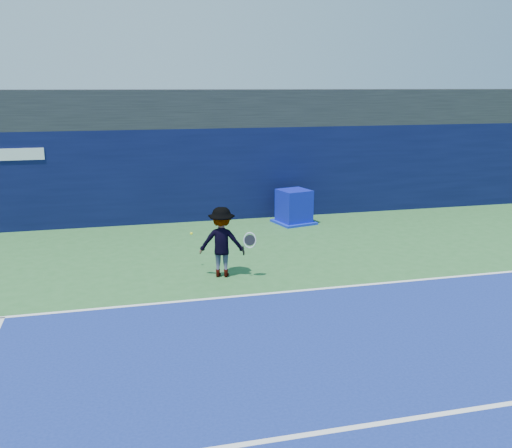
% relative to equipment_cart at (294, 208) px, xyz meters
% --- Properties ---
extents(ground, '(80.00, 80.00, 0.00)m').
position_rel_equipment_cart_xyz_m(ground, '(-2.78, -9.02, -0.50)').
color(ground, '#2D652F').
rests_on(ground, ground).
extents(baseline, '(24.00, 0.10, 0.01)m').
position_rel_equipment_cart_xyz_m(baseline, '(-2.78, -6.02, -0.49)').
color(baseline, white).
rests_on(baseline, ground).
extents(service_line, '(24.00, 0.10, 0.01)m').
position_rel_equipment_cart_xyz_m(service_line, '(-2.78, -11.02, -0.49)').
color(service_line, white).
rests_on(service_line, ground).
extents(stadium_band, '(36.00, 3.00, 1.20)m').
position_rel_equipment_cart_xyz_m(stadium_band, '(-2.78, 2.48, 3.10)').
color(stadium_band, black).
rests_on(stadium_band, back_wall_assembly).
extents(back_wall_assembly, '(36.00, 1.03, 3.00)m').
position_rel_equipment_cart_xyz_m(back_wall_assembly, '(-2.79, 1.48, 1.00)').
color(back_wall_assembly, '#090E34').
rests_on(back_wall_assembly, ground).
extents(equipment_cart, '(1.37, 1.37, 1.09)m').
position_rel_equipment_cart_xyz_m(equipment_cart, '(0.00, 0.00, 0.00)').
color(equipment_cart, '#0B12A0').
rests_on(equipment_cart, ground).
extents(tennis_player, '(1.33, 0.88, 1.64)m').
position_rel_equipment_cart_xyz_m(tennis_player, '(-3.23, -4.60, 0.32)').
color(tennis_player, silver).
rests_on(tennis_player, ground).
extents(tennis_ball, '(0.07, 0.07, 0.07)m').
position_rel_equipment_cart_xyz_m(tennis_ball, '(-3.83, -3.82, 0.36)').
color(tennis_ball, yellow).
rests_on(tennis_ball, ground).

